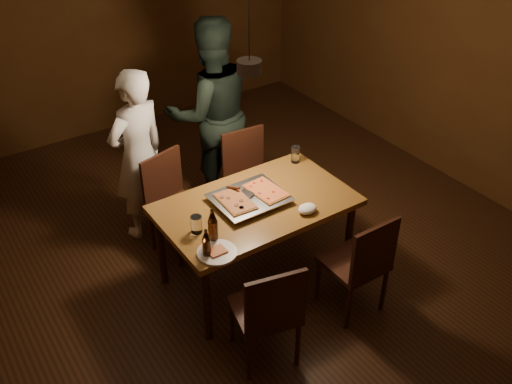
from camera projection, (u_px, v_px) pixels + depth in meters
room_shell at (250, 112)px, 4.25m from camera, size 6.00×6.00×6.00m
dining_table at (256, 210)px, 4.44m from camera, size 1.50×0.90×0.75m
chair_far_left at (171, 194)px, 4.88m from camera, size 0.51×0.51×0.49m
chair_far_right at (248, 169)px, 5.21m from camera, size 0.46×0.46×0.49m
chair_near_left at (269, 307)px, 3.77m from camera, size 0.50×0.50×0.49m
chair_near_right at (362, 258)px, 4.19m from camera, size 0.42×0.42×0.49m
pizza_tray at (249, 199)px, 4.40m from camera, size 0.58×0.48×0.05m
pizza_meat at (235, 201)px, 4.32m from camera, size 0.23×0.35×0.02m
pizza_cheese at (266, 190)px, 4.44m from camera, size 0.25×0.36×0.02m
spatula at (246, 194)px, 4.39m from camera, size 0.18×0.26×0.04m
beer_bottle_a at (206, 243)px, 3.82m from camera, size 0.06×0.06×0.22m
beer_bottle_b at (213, 225)px, 3.95m from camera, size 0.07×0.07×0.26m
water_glass_left at (196, 224)px, 4.06m from camera, size 0.08×0.08×0.13m
water_glass_right at (295, 154)px, 4.87m from camera, size 0.07×0.07×0.15m
plate_slice at (217, 252)px, 3.89m from camera, size 0.28×0.28×0.03m
napkin at (307, 209)px, 4.28m from camera, size 0.15×0.12×0.06m
diner_white at (138, 156)px, 4.92m from camera, size 0.66×0.52×1.58m
diner_dark at (211, 113)px, 5.33m from camera, size 1.01×0.85×1.83m
pendant_lamp at (249, 66)px, 4.05m from camera, size 0.18×0.18×1.10m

